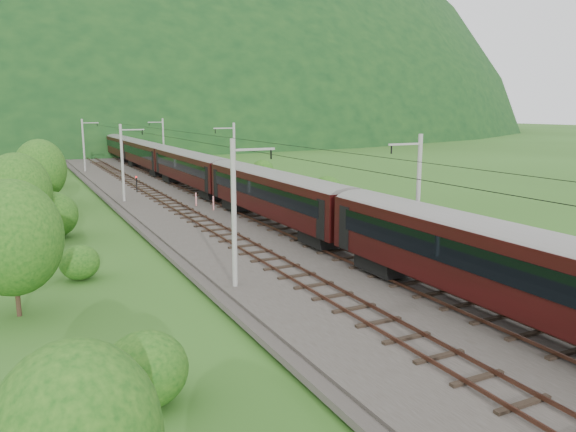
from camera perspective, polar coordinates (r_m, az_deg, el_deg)
name	(u,v)px	position (r m, az deg, el deg)	size (l,w,h in m)	color
ground	(333,276)	(33.73, 4.55, -6.12)	(600.00, 600.00, 0.00)	#2A5019
railbed	(264,239)	(42.27, -2.45, -2.40)	(14.00, 220.00, 0.30)	#38332D
track_left	(234,240)	(41.33, -5.49, -2.43)	(2.40, 220.00, 0.27)	brown
track_right	(292,234)	(43.23, 0.46, -1.79)	(2.40, 220.00, 0.27)	brown
catenary_left	(123,161)	(60.76, -16.42, 5.37)	(2.54, 192.28, 8.00)	gray
catenary_right	(234,157)	(64.05, -5.54, 6.02)	(2.54, 192.28, 8.00)	gray
overhead_wires	(263,147)	(41.24, -2.52, 7.04)	(4.83, 198.00, 0.03)	black
mountain_main	(46,130)	(288.25, -23.41, 8.01)	(504.00, 360.00, 244.00)	black
train	(192,163)	(66.60, -9.74, 5.33)	(3.06, 168.34, 5.32)	black
hazard_post_near	(196,199)	(56.66, -9.32, 1.69)	(0.14, 0.14, 1.31)	red
hazard_post_far	(213,203)	(54.03, -7.58, 1.31)	(0.14, 0.14, 1.34)	red
signal	(137,183)	(67.40, -15.13, 3.28)	(0.21, 0.21, 1.86)	black
vegetation_left	(48,202)	(45.88, -23.20, 1.28)	(11.13, 140.56, 6.99)	#144512
vegetation_right	(348,199)	(54.25, 6.10, 1.72)	(6.59, 101.21, 2.91)	#144512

